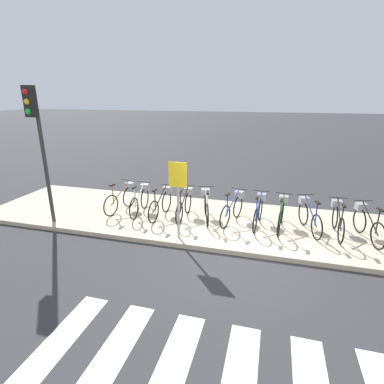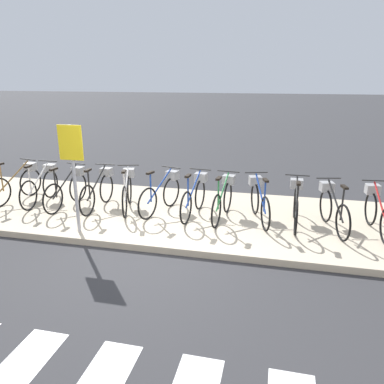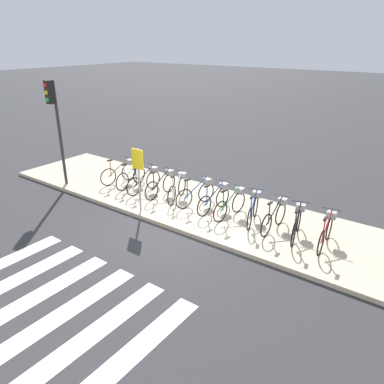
% 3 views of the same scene
% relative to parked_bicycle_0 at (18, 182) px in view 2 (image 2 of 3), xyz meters
% --- Properties ---
extents(ground_plane, '(120.00, 120.00, 0.00)m').
position_rel_parked_bicycle_0_xyz_m(ground_plane, '(3.73, -1.66, -0.54)').
color(ground_plane, '#2D2D30').
extents(sidewalk, '(15.53, 3.33, 0.12)m').
position_rel_parked_bicycle_0_xyz_m(sidewalk, '(3.73, 0.00, -0.48)').
color(sidewalk, '#B7A88E').
rests_on(sidewalk, ground_plane).
extents(parked_bicycle_0, '(0.46, 1.51, 0.94)m').
position_rel_parked_bicycle_0_xyz_m(parked_bicycle_0, '(0.00, 0.00, 0.00)').
color(parked_bicycle_0, black).
rests_on(parked_bicycle_0, sidewalk).
extents(parked_bicycle_1, '(0.46, 1.53, 0.94)m').
position_rel_parked_bicycle_0_xyz_m(parked_bicycle_1, '(0.63, -0.03, 0.00)').
color(parked_bicycle_1, black).
rests_on(parked_bicycle_1, sidewalk).
extents(parked_bicycle_2, '(0.46, 1.53, 0.94)m').
position_rel_parked_bicycle_0_xyz_m(parked_bicycle_2, '(1.34, -0.13, 0.00)').
color(parked_bicycle_2, black).
rests_on(parked_bicycle_2, sidewalk).
extents(parked_bicycle_3, '(0.46, 1.53, 0.94)m').
position_rel_parked_bicycle_0_xyz_m(parked_bicycle_3, '(2.03, -0.06, 0.00)').
color(parked_bicycle_3, black).
rests_on(parked_bicycle_3, sidewalk).
extents(parked_bicycle_4, '(0.58, 1.48, 0.94)m').
position_rel_parked_bicycle_0_xyz_m(parked_bicycle_4, '(2.65, 0.00, 0.00)').
color(parked_bicycle_4, black).
rests_on(parked_bicycle_4, sidewalk).
extents(parked_bicycle_5, '(0.57, 1.48, 0.94)m').
position_rel_parked_bicycle_0_xyz_m(parked_bicycle_5, '(3.42, 0.02, 0.00)').
color(parked_bicycle_5, black).
rests_on(parked_bicycle_5, sidewalk).
extents(parked_bicycle_6, '(0.46, 1.53, 0.94)m').
position_rel_parked_bicycle_0_xyz_m(parked_bicycle_6, '(4.12, -0.03, 0.00)').
color(parked_bicycle_6, black).
rests_on(parked_bicycle_6, sidewalk).
extents(parked_bicycle_7, '(0.46, 1.53, 0.94)m').
position_rel_parked_bicycle_0_xyz_m(parked_bicycle_7, '(4.71, -0.07, 0.00)').
color(parked_bicycle_7, black).
rests_on(parked_bicycle_7, sidewalk).
extents(parked_bicycle_8, '(0.58, 1.48, 0.94)m').
position_rel_parked_bicycle_0_xyz_m(parked_bicycle_8, '(5.40, -0.02, 0.00)').
color(parked_bicycle_8, black).
rests_on(parked_bicycle_8, sidewalk).
extents(parked_bicycle_9, '(0.46, 1.53, 0.94)m').
position_rel_parked_bicycle_0_xyz_m(parked_bicycle_9, '(6.09, -0.08, 0.00)').
color(parked_bicycle_9, black).
rests_on(parked_bicycle_9, sidewalk).
extents(parked_bicycle_10, '(0.51, 1.50, 0.94)m').
position_rel_parked_bicycle_0_xyz_m(parked_bicycle_10, '(6.75, -0.15, 0.00)').
color(parked_bicycle_10, black).
rests_on(parked_bicycle_10, sidewalk).
extents(parked_bicycle_11, '(0.46, 1.53, 0.94)m').
position_rel_parked_bicycle_0_xyz_m(parked_bicycle_11, '(7.51, -0.14, 0.00)').
color(parked_bicycle_11, black).
rests_on(parked_bicycle_11, sidewalk).
extents(sign_post, '(0.44, 0.07, 1.94)m').
position_rel_parked_bicycle_0_xyz_m(sign_post, '(2.25, -1.37, 0.90)').
color(sign_post, '#99999E').
rests_on(sign_post, sidewalk).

